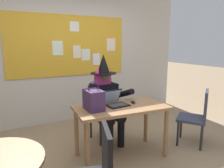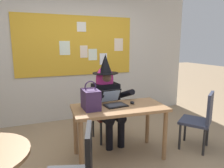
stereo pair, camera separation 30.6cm
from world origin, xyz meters
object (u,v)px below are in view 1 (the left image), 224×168
Objects in this scene: desk_main at (121,114)px; chair_at_desk at (102,110)px; laptop at (115,101)px; person_costumed at (105,95)px; computer_mouse at (133,102)px; handbag at (94,100)px; chair_extra_corner at (197,115)px.

desk_main is 0.70m from chair_at_desk.
laptop is at bearing 109.67° from desk_main.
desk_main is 0.92× the size of person_costumed.
laptop is at bearing -177.96° from computer_mouse.
laptop is at bearing 10.17° from handbag.
handbag reaches higher than computer_mouse.
desk_main is at bearing -5.58° from person_costumed.
desk_main is at bearing -6.07° from handbag.
computer_mouse is at bearing 18.84° from person_costumed.
desk_main is 3.87× the size of laptop.
handbag is (-0.42, -0.52, 0.10)m from person_costumed.
person_costumed is at bearing 76.58° from laptop.
computer_mouse reaches higher than desk_main.
laptop is 0.37m from handbag.
laptop is at bearing 37.76° from chair_extra_corner.
laptop reaches higher than chair_extra_corner.
desk_main is 0.58m from person_costumed.
person_costumed is 13.75× the size of computer_mouse.
chair_extra_corner is (1.23, -0.26, -0.13)m from desk_main.
chair_extra_corner is at bearing -4.34° from computer_mouse.
handbag reaches higher than desk_main.
chair_extra_corner is (1.26, -0.37, -0.29)m from laptop.
handbag reaches higher than chair_at_desk.
handbag is at bearing -41.58° from person_costumed.
computer_mouse is (0.20, -0.51, -0.01)m from person_costumed.
person_costumed is 0.68m from handbag.
chair_at_desk is 0.62× the size of person_costumed.
handbag is (-0.41, -0.64, 0.39)m from chair_at_desk.
laptop is at bearing -10.66° from chair_at_desk.
laptop is (-0.07, -0.46, 0.02)m from person_costumed.
laptop is (-0.04, 0.11, 0.16)m from desk_main.
chair_at_desk is (0.02, 0.68, -0.15)m from desk_main.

